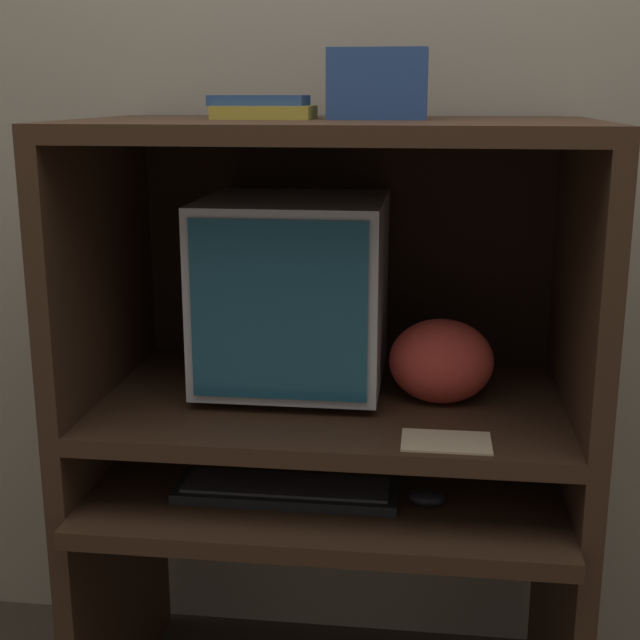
{
  "coord_description": "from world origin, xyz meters",
  "views": [
    {
      "loc": [
        0.2,
        -1.47,
        1.4
      ],
      "look_at": [
        -0.03,
        0.31,
        0.94
      ],
      "focal_mm": 50.0,
      "sensor_mm": 36.0,
      "label": 1
    }
  ],
  "objects": [
    {
      "name": "wall_back",
      "position": [
        0.0,
        0.68,
        1.3
      ],
      "size": [
        6.0,
        0.06,
        2.6
      ],
      "color": "gray",
      "rests_on": "ground_plane"
    },
    {
      "name": "storage_box",
      "position": [
        0.08,
        0.37,
        1.42
      ],
      "size": [
        0.19,
        0.17,
        0.14
      ],
      "color": "navy",
      "rests_on": "hutch_upper"
    },
    {
      "name": "desk_monitor_shelf",
      "position": [
        0.0,
        0.31,
        0.74
      ],
      "size": [
        1.04,
        0.62,
        0.16
      ],
      "color": "#382316",
      "rests_on": "desk_base"
    },
    {
      "name": "desk_base",
      "position": [
        0.0,
        0.26,
        0.4
      ],
      "size": [
        1.04,
        0.67,
        0.61
      ],
      "color": "#382316",
      "rests_on": "ground_plane"
    },
    {
      "name": "snack_bag",
      "position": [
        0.23,
        0.3,
        0.86
      ],
      "size": [
        0.21,
        0.16,
        0.18
      ],
      "color": "#BC382D",
      "rests_on": "desk_monitor_shelf"
    },
    {
      "name": "book_stack",
      "position": [
        -0.15,
        0.34,
        1.37
      ],
      "size": [
        0.2,
        0.15,
        0.05
      ],
      "color": "gold",
      "rests_on": "hutch_upper"
    },
    {
      "name": "crt_monitor",
      "position": [
        -0.09,
        0.37,
        0.99
      ],
      "size": [
        0.38,
        0.4,
        0.41
      ],
      "color": "#B2B2B7",
      "rests_on": "desk_monitor_shelf"
    },
    {
      "name": "paper_card",
      "position": [
        0.24,
        0.07,
        0.78
      ],
      "size": [
        0.16,
        0.11,
        0.0
      ],
      "color": "#CCB28C",
      "rests_on": "desk_monitor_shelf"
    },
    {
      "name": "hutch_upper",
      "position": [
        0.0,
        0.34,
        1.16
      ],
      "size": [
        1.04,
        0.62,
        0.57
      ],
      "color": "#382316",
      "rests_on": "desk_monitor_shelf"
    },
    {
      "name": "mouse",
      "position": [
        0.2,
        0.15,
        0.63
      ],
      "size": [
        0.07,
        0.05,
        0.03
      ],
      "color": "black",
      "rests_on": "desk_base"
    },
    {
      "name": "keyboard",
      "position": [
        -0.08,
        0.16,
        0.62
      ],
      "size": [
        0.45,
        0.14,
        0.03
      ],
      "color": "black",
      "rests_on": "desk_base"
    }
  ]
}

